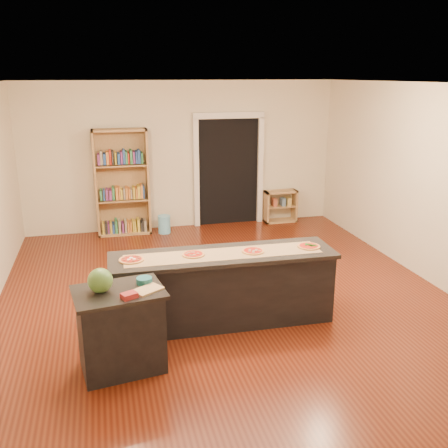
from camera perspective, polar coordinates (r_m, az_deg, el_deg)
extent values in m
cube|color=beige|center=(6.32, 0.44, 2.97)|extent=(6.00, 7.00, 2.80)
cube|color=#59210F|center=(6.79, 0.41, -8.56)|extent=(6.00, 7.00, 0.01)
cube|color=white|center=(6.13, 0.47, 15.74)|extent=(6.00, 7.00, 0.01)
cube|color=black|center=(9.91, 0.48, 5.98)|extent=(1.20, 0.02, 2.10)
cube|color=silver|center=(9.73, -3.19, 5.75)|extent=(0.10, 0.08, 2.10)
cube|color=silver|center=(10.04, 4.16, 6.08)|extent=(0.10, 0.08, 2.10)
cube|color=silver|center=(9.72, 0.56, 12.31)|extent=(1.40, 0.08, 0.12)
cube|color=black|center=(6.06, -0.09, -7.50)|extent=(2.60, 0.65, 0.83)
cube|color=black|center=(5.89, -0.09, -3.59)|extent=(2.67, 0.72, 0.05)
cube|color=black|center=(5.25, -11.69, -11.95)|extent=(0.80, 0.56, 0.83)
cube|color=black|center=(5.06, -11.98, -7.65)|extent=(0.87, 0.64, 0.04)
cube|color=tan|center=(9.42, -11.57, 4.65)|extent=(0.98, 0.35, 1.96)
cube|color=tan|center=(10.22, 6.47, 2.04)|extent=(0.65, 0.28, 0.65)
cylinder|color=#69BDEB|center=(9.53, -6.84, -0.03)|extent=(0.23, 0.23, 0.34)
cube|color=#9D7751|center=(5.86, -0.05, -3.43)|extent=(2.33, 0.47, 0.00)
sphere|color=#144214|center=(5.01, -13.96, -6.29)|extent=(0.24, 0.24, 0.24)
cube|color=tan|center=(5.00, -8.71, -7.43)|extent=(0.34, 0.31, 0.02)
cube|color=maroon|center=(4.87, -10.78, -8.03)|extent=(0.18, 0.15, 0.05)
cylinder|color=#195966|center=(5.16, -9.10, -6.40)|extent=(0.16, 0.16, 0.06)
cylinder|color=tan|center=(5.75, -10.53, -4.02)|extent=(0.29, 0.29, 0.02)
cylinder|color=#A5190C|center=(5.75, -10.54, -3.94)|extent=(0.24, 0.24, 0.00)
cylinder|color=tan|center=(5.83, -3.53, -3.49)|extent=(0.28, 0.28, 0.02)
cylinder|color=#A5190C|center=(5.82, -3.54, -3.41)|extent=(0.23, 0.23, 0.00)
cylinder|color=tan|center=(5.93, 3.33, -3.11)|extent=(0.28, 0.28, 0.02)
cylinder|color=#A5190C|center=(5.93, 3.33, -3.02)|extent=(0.23, 0.23, 0.00)
cylinder|color=tan|center=(6.17, 9.66, -2.53)|extent=(0.26, 0.26, 0.02)
cylinder|color=#A5190C|center=(6.17, 9.67, -2.45)|extent=(0.21, 0.21, 0.00)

